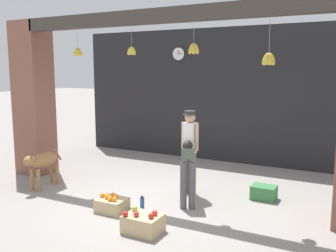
{
  "coord_description": "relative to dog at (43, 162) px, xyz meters",
  "views": [
    {
      "loc": [
        3.16,
        -5.55,
        2.28
      ],
      "look_at": [
        0.0,
        0.48,
        1.25
      ],
      "focal_mm": 40.0,
      "sensor_mm": 36.0,
      "label": 1
    }
  ],
  "objects": [
    {
      "name": "shop_pillar_left",
      "position": [
        -0.97,
        0.75,
        1.13
      ],
      "size": [
        0.7,
        0.6,
        3.29
      ],
      "primitive_type": "cube",
      "color": "brown",
      "rests_on": "ground_plane"
    },
    {
      "name": "wall_clock",
      "position": [
        1.14,
        3.63,
        2.16
      ],
      "size": [
        0.34,
        0.03,
        0.34
      ],
      "color": "black"
    },
    {
      "name": "worker_stooping",
      "position": [
        2.86,
        0.48,
        0.16
      ],
      "size": [
        0.48,
        0.75,
        1.03
      ],
      "rotation": [
        0.0,
        0.0,
        0.44
      ],
      "color": "#56565B",
      "rests_on": "ground_plane"
    },
    {
      "name": "dog",
      "position": [
        0.0,
        0.0,
        0.0
      ],
      "size": [
        0.3,
        0.99,
        0.75
      ],
      "rotation": [
        0.0,
        0.0,
        -1.52
      ],
      "color": "#9E7042",
      "rests_on": "ground_plane"
    },
    {
      "name": "ground_plane",
      "position": [
        2.25,
        0.45,
        -0.52
      ],
      "size": [
        60.0,
        60.0,
        0.0
      ],
      "primitive_type": "plane",
      "color": "gray"
    },
    {
      "name": "storefront_awning",
      "position": [
        2.27,
        0.57,
        2.62
      ],
      "size": [
        5.83,
        0.26,
        0.96
      ],
      "color": "#3D3833"
    },
    {
      "name": "shopkeeper",
      "position": [
        2.66,
        1.01,
        0.38
      ],
      "size": [
        0.34,
        0.26,
        1.55
      ],
      "rotation": [
        0.0,
        0.0,
        3.09
      ],
      "color": "#6B665B",
      "rests_on": "ground_plane"
    },
    {
      "name": "produce_box_green",
      "position": [
        3.96,
        1.33,
        -0.39
      ],
      "size": [
        0.42,
        0.33,
        0.25
      ],
      "primitive_type": "cube",
      "color": "#387A42",
      "rests_on": "ground_plane"
    },
    {
      "name": "water_bottle",
      "position": [
        2.38,
        -0.21,
        -0.39
      ],
      "size": [
        0.07,
        0.07,
        0.28
      ],
      "color": "#2D60AD",
      "rests_on": "ground_plane"
    },
    {
      "name": "fruit_crate_apples",
      "position": [
        2.77,
        -0.83,
        -0.38
      ],
      "size": [
        0.52,
        0.41,
        0.33
      ],
      "color": "tan",
      "rests_on": "ground_plane"
    },
    {
      "name": "shop_back_wall",
      "position": [
        2.25,
        3.7,
        1.13
      ],
      "size": [
        7.73,
        0.12,
        3.29
      ],
      "primitive_type": "cube",
      "color": "#232326",
      "rests_on": "ground_plane"
    },
    {
      "name": "fruit_crate_oranges",
      "position": [
        1.91,
        -0.39,
        -0.4
      ],
      "size": [
        0.46,
        0.38,
        0.29
      ],
      "color": "tan",
      "rests_on": "ground_plane"
    }
  ]
}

